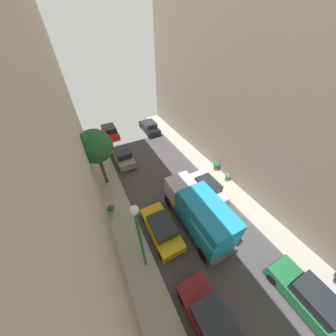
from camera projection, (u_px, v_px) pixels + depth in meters
The scene contains 17 objects.
ground at pixel (210, 244), 12.27m from camera, with size 32.00×32.00×0.00m, color #423F42.
sidewalk_left at pixel (145, 281), 10.46m from camera, with size 2.00×44.00×0.15m, color #A8A399.
sidewalk_right at pixel (258, 216), 13.97m from camera, with size 2.00×44.00×0.15m, color #A8A399.
parked_car_left_2 at pixel (212, 322), 8.55m from camera, with size 1.78×4.20×1.57m.
parked_car_left_3 at pixel (162, 228), 12.45m from camera, with size 1.78×4.20×1.57m.
parked_car_left_4 at pixel (123, 156), 19.20m from camera, with size 1.78×4.20×1.57m.
parked_car_left_5 at pixel (110, 132), 23.50m from camera, with size 1.78×4.20×1.57m.
parked_car_right_2 at pixel (310, 299), 9.27m from camera, with size 1.78×4.20×1.57m.
parked_car_right_3 at pixel (206, 188), 15.50m from camera, with size 1.78×4.20×1.57m.
parked_car_right_4 at pixel (149, 127), 24.51m from camera, with size 1.78×4.20×1.57m.
delivery_truck at pixel (199, 212), 12.26m from camera, with size 2.26×6.60×3.38m.
street_tree_0 at pixel (95, 147), 14.16m from camera, with size 2.90×2.90×5.67m.
potted_plant_0 at pixel (111, 209), 13.79m from camera, with size 0.55×0.55×0.90m.
potted_plant_2 at pixel (92, 148), 20.46m from camera, with size 0.59×0.59×0.97m.
potted_plant_3 at pixel (228, 177), 16.74m from camera, with size 0.54×0.54×0.90m.
potted_plant_4 at pixel (217, 166), 17.94m from camera, with size 0.67×0.67×0.99m.
lamp_post at pixel (139, 233), 8.55m from camera, with size 0.44×0.44×6.15m.
Camera 1 is at (-5.31, -3.63, 12.21)m, focal length 18.09 mm.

